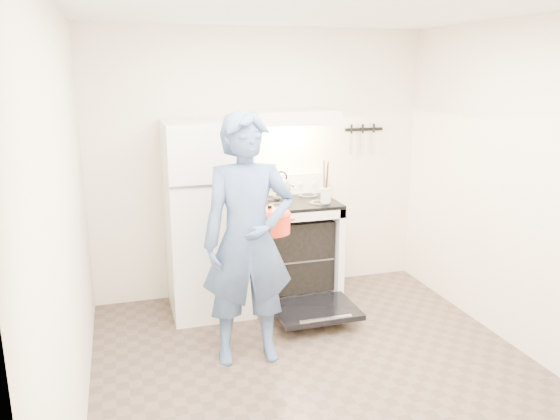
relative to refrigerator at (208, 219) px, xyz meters
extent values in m
plane|color=brown|center=(0.58, -1.45, -0.85)|extent=(3.60, 3.60, 0.00)
cube|color=#F0E9CB|center=(0.58, 0.35, 0.40)|extent=(3.20, 0.02, 2.50)
cube|color=white|center=(0.00, 0.00, 0.00)|extent=(0.70, 0.70, 1.70)
cube|color=white|center=(0.81, 0.02, -0.39)|extent=(0.76, 0.65, 0.92)
cube|color=black|center=(0.81, 0.02, 0.09)|extent=(0.76, 0.65, 0.03)
cube|color=white|center=(0.81, 0.31, 0.20)|extent=(0.76, 0.07, 0.20)
cube|color=black|center=(0.81, -0.57, -0.72)|extent=(0.70, 0.54, 0.04)
cube|color=slate|center=(0.81, 0.02, -0.41)|extent=(0.60, 0.52, 0.01)
cube|color=white|center=(0.81, 0.10, 0.86)|extent=(0.76, 0.50, 0.12)
cube|color=black|center=(1.63, 0.33, 0.70)|extent=(0.40, 0.02, 0.03)
cylinder|color=#927550|center=(0.79, -0.04, -0.40)|extent=(0.35, 0.35, 0.02)
cylinder|color=silver|center=(1.02, -0.23, 0.20)|extent=(0.10, 0.10, 0.13)
imported|color=navy|center=(0.14, -0.96, 0.07)|extent=(0.70, 0.48, 1.85)
camera|label=1|loc=(-0.71, -4.62, 1.27)|focal=35.00mm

